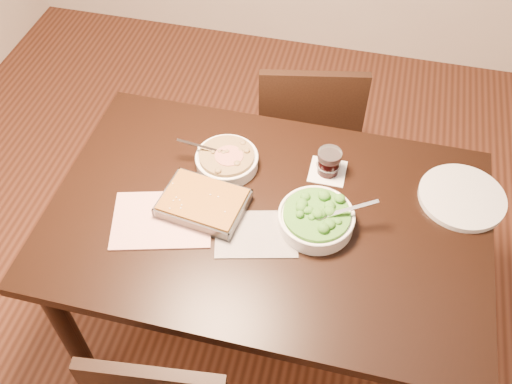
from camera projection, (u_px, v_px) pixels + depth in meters
The scene contains 11 objects.
ground at pixel (265, 324), 2.39m from camera, with size 4.00×4.00×0.00m, color #3F1E12.
table at pixel (267, 232), 1.89m from camera, with size 1.40×0.90×0.75m.
magazine_a at pixel (162, 219), 1.80m from camera, with size 0.31×0.23×0.01m, color #A5352F.
magazine_b at pixel (256, 234), 1.77m from camera, with size 0.25×0.18×0.00m, color #282830.
coaster at pixel (328, 171), 1.94m from camera, with size 0.12×0.12×0.00m, color white.
stew_bowl at pixel (227, 160), 1.93m from camera, with size 0.24×0.22×0.08m.
broccoli_bowl at pixel (316, 218), 1.77m from camera, with size 0.26×0.24×0.09m.
baking_dish at pixel (203, 203), 1.82m from camera, with size 0.29×0.23×0.05m.
wine_tumbler at pixel (329, 162), 1.90m from camera, with size 0.08×0.08×0.09m.
dinner_plate at pixel (462, 197), 1.85m from camera, with size 0.28×0.28×0.02m, color silver.
chair_far at pixel (307, 130), 2.44m from camera, with size 0.49×0.49×0.88m.
Camera 1 is at (0.23, -1.10, 2.19)m, focal length 40.00 mm.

